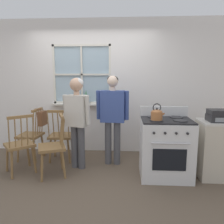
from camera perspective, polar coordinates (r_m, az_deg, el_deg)
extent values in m
plane|color=brown|center=(3.53, -8.05, -17.33)|extent=(16.00, 16.00, 0.00)
cube|color=white|center=(4.62, 17.67, 6.14)|extent=(2.84, 0.06, 2.70)
cube|color=white|center=(4.69, -7.54, -3.89)|extent=(1.19, 0.06, 1.01)
cube|color=white|center=(4.65, -8.10, 20.16)|extent=(1.19, 0.06, 0.50)
cube|color=silver|center=(4.53, -7.87, 1.91)|extent=(1.25, 0.10, 0.03)
cube|color=#9EB7C6|center=(4.58, -7.82, 9.68)|extent=(1.13, 0.01, 1.13)
cube|color=silver|center=(4.55, -7.90, 9.68)|extent=(0.04, 0.02, 1.19)
cube|color=silver|center=(4.55, -7.90, 9.68)|extent=(1.19, 0.02, 0.04)
cube|color=silver|center=(4.69, -14.88, 9.45)|extent=(0.04, 0.03, 1.19)
cube|color=silver|center=(4.47, -0.55, 9.77)|extent=(0.04, 0.03, 1.19)
cube|color=silver|center=(4.59, -8.07, 16.91)|extent=(1.19, 0.03, 0.04)
cube|color=silver|center=(4.58, -7.73, 2.44)|extent=(1.19, 0.03, 0.04)
cube|color=olive|center=(4.42, -20.59, -5.74)|extent=(0.43, 0.45, 0.04)
cylinder|color=olive|center=(4.71, -21.15, -7.97)|extent=(0.07, 0.07, 0.45)
cylinder|color=olive|center=(4.43, -23.30, -9.21)|extent=(0.07, 0.07, 0.45)
cylinder|color=olive|center=(4.56, -17.60, -8.32)|extent=(0.07, 0.07, 0.45)
cylinder|color=olive|center=(4.28, -19.58, -9.64)|extent=(0.07, 0.07, 0.45)
cylinder|color=olive|center=(4.45, -17.74, -2.34)|extent=(0.07, 0.02, 0.48)
cylinder|color=olive|center=(4.37, -18.25, -2.58)|extent=(0.07, 0.02, 0.48)
cylinder|color=olive|center=(4.29, -18.78, -2.83)|extent=(0.07, 0.02, 0.48)
cylinder|color=olive|center=(4.21, -19.33, -3.08)|extent=(0.07, 0.02, 0.48)
cylinder|color=olive|center=(4.14, -19.90, -3.34)|extent=(0.07, 0.02, 0.48)
cube|color=olive|center=(4.25, -18.96, 0.52)|extent=(0.07, 0.38, 0.04)
cube|color=olive|center=(3.62, -15.50, -8.84)|extent=(0.53, 0.54, 0.04)
cylinder|color=olive|center=(3.86, -17.90, -11.66)|extent=(0.09, 0.06, 0.45)
cylinder|color=olive|center=(3.54, -17.81, -13.61)|extent=(0.06, 0.09, 0.45)
cylinder|color=olive|center=(3.87, -13.07, -11.37)|extent=(0.06, 0.09, 0.45)
cylinder|color=olive|center=(3.56, -12.52, -13.28)|extent=(0.09, 0.06, 0.45)
cylinder|color=olive|center=(3.74, -13.21, -4.35)|extent=(0.07, 0.04, 0.48)
cylinder|color=olive|center=(3.65, -13.08, -4.68)|extent=(0.07, 0.04, 0.48)
cylinder|color=olive|center=(3.56, -12.93, -5.02)|extent=(0.07, 0.04, 0.48)
cylinder|color=olive|center=(3.48, -12.78, -5.38)|extent=(0.07, 0.04, 0.48)
cylinder|color=olive|center=(3.39, -12.63, -5.76)|extent=(0.07, 0.04, 0.48)
cube|color=olive|center=(3.51, -13.09, -1.01)|extent=(0.18, 0.37, 0.04)
cube|color=olive|center=(3.90, -23.00, -7.92)|extent=(0.58, 0.58, 0.04)
cylinder|color=olive|center=(4.16, -21.03, -10.26)|extent=(0.05, 0.09, 0.45)
cylinder|color=olive|center=(4.09, -25.68, -10.92)|extent=(0.09, 0.05, 0.45)
cylinder|color=olive|center=(3.87, -19.68, -11.68)|extent=(0.09, 0.05, 0.45)
cylinder|color=olive|center=(3.80, -24.69, -12.44)|extent=(0.05, 0.09, 0.45)
cylinder|color=olive|center=(3.72, -19.91, -4.73)|extent=(0.06, 0.06, 0.48)
cylinder|color=olive|center=(3.70, -21.24, -4.90)|extent=(0.06, 0.06, 0.48)
cylinder|color=olive|center=(3.68, -22.59, -5.07)|extent=(0.06, 0.06, 0.48)
cylinder|color=olive|center=(3.66, -23.96, -5.24)|extent=(0.06, 0.06, 0.48)
cylinder|color=olive|center=(3.64, -25.34, -5.41)|extent=(0.06, 0.06, 0.48)
cube|color=olive|center=(3.63, -22.85, -1.19)|extent=(0.31, 0.28, 0.04)
cube|color=olive|center=(4.23, -13.14, -6.06)|extent=(0.44, 0.42, 0.04)
cylinder|color=olive|center=(4.41, -10.34, -8.64)|extent=(0.07, 0.07, 0.45)
cylinder|color=olive|center=(4.49, -14.65, -8.47)|extent=(0.07, 0.07, 0.45)
cylinder|color=olive|center=(4.12, -11.22, -10.02)|extent=(0.07, 0.07, 0.45)
cylinder|color=olive|center=(4.20, -15.83, -9.80)|extent=(0.07, 0.07, 0.45)
cylinder|color=olive|center=(3.97, -11.34, -3.47)|extent=(0.02, 0.07, 0.48)
cylinder|color=olive|center=(3.99, -12.60, -3.45)|extent=(0.02, 0.07, 0.48)
cylinder|color=olive|center=(4.01, -13.85, -3.43)|extent=(0.02, 0.07, 0.48)
cylinder|color=olive|center=(4.04, -15.09, -3.40)|extent=(0.02, 0.07, 0.48)
cylinder|color=olive|center=(4.06, -16.31, -3.38)|extent=(0.02, 0.07, 0.48)
cube|color=olive|center=(3.96, -14.00, 0.14)|extent=(0.38, 0.06, 0.04)
cylinder|color=#4C4C51|center=(3.88, -9.70, -8.86)|extent=(0.12, 0.12, 0.75)
cylinder|color=#4C4C51|center=(3.82, -8.00, -9.14)|extent=(0.12, 0.12, 0.75)
cube|color=beige|center=(3.70, -9.11, 0.37)|extent=(0.39, 0.31, 0.52)
cylinder|color=beige|center=(3.79, -11.98, 0.82)|extent=(0.11, 0.13, 0.49)
cylinder|color=beige|center=(3.57, -6.42, 0.45)|extent=(0.11, 0.13, 0.49)
cylinder|color=tan|center=(3.66, -9.23, 4.90)|extent=(0.10, 0.10, 0.06)
sphere|color=tan|center=(3.65, -9.29, 7.11)|extent=(0.22, 0.22, 0.22)
ellipsoid|color=silver|center=(3.67, -9.18, 7.43)|extent=(0.22, 0.22, 0.18)
cylinder|color=#4C4C51|center=(3.97, -1.00, -8.03)|extent=(0.12, 0.12, 0.78)
cylinder|color=#4C4C51|center=(3.95, 1.32, -8.10)|extent=(0.12, 0.12, 0.78)
cube|color=#384C8E|center=(3.81, 0.16, 1.49)|extent=(0.43, 0.23, 0.55)
cylinder|color=#384C8E|center=(3.82, -3.54, 1.83)|extent=(0.08, 0.11, 0.51)
cylinder|color=#384C8E|center=(3.77, 3.85, 1.72)|extent=(0.08, 0.11, 0.51)
cylinder|color=beige|center=(3.78, 0.16, 6.10)|extent=(0.10, 0.10, 0.07)
sphere|color=beige|center=(3.78, 0.16, 8.05)|extent=(0.19, 0.19, 0.19)
ellipsoid|color=black|center=(3.79, 0.19, 8.32)|extent=(0.19, 0.19, 0.16)
cube|color=silver|center=(3.57, 13.80, -9.33)|extent=(0.77, 0.64, 0.90)
cube|color=black|center=(3.45, 14.10, -2.05)|extent=(0.76, 0.61, 0.02)
cylinder|color=#2D2D30|center=(3.30, 11.53, -2.18)|extent=(0.20, 0.20, 0.02)
cylinder|color=#2D2D30|center=(3.36, 17.42, -2.20)|extent=(0.20, 0.20, 0.02)
cylinder|color=#2D2D30|center=(3.55, 10.97, -1.34)|extent=(0.20, 0.20, 0.02)
cylinder|color=#2D2D30|center=(3.61, 16.46, -1.37)|extent=(0.20, 0.20, 0.02)
cube|color=silver|center=(3.72, 13.36, 0.23)|extent=(0.77, 0.06, 0.16)
cube|color=black|center=(3.29, 14.76, -12.03)|extent=(0.48, 0.01, 0.32)
cylinder|color=silver|center=(3.19, 15.02, -7.95)|extent=(0.54, 0.02, 0.02)
cylinder|color=#232326|center=(3.13, 10.90, -5.41)|extent=(0.04, 0.02, 0.04)
cylinder|color=#232326|center=(3.15, 13.70, -5.40)|extent=(0.04, 0.02, 0.04)
cylinder|color=#232326|center=(3.18, 16.46, -5.37)|extent=(0.04, 0.02, 0.04)
cylinder|color=#232326|center=(3.22, 19.16, -5.34)|extent=(0.04, 0.02, 0.04)
cylinder|color=#A86638|center=(3.29, 11.57, -1.00)|extent=(0.17, 0.17, 0.12)
ellipsoid|color=#A86638|center=(3.27, 11.61, 0.03)|extent=(0.16, 0.16, 0.07)
sphere|color=black|center=(3.27, 11.64, 0.81)|extent=(0.03, 0.03, 0.03)
cylinder|color=#A86638|center=(3.29, 12.98, -0.70)|extent=(0.08, 0.03, 0.07)
torus|color=black|center=(3.26, 11.65, 1.16)|extent=(0.12, 0.01, 0.12)
cylinder|color=#42474C|center=(4.49, -6.81, 2.66)|extent=(0.12, 0.12, 0.09)
cylinder|color=#33261C|center=(4.49, -6.82, 3.13)|extent=(0.11, 0.11, 0.01)
cone|color=#388447|center=(4.48, -6.63, 4.49)|extent=(0.06, 0.05, 0.20)
cone|color=#388447|center=(4.50, -6.88, 3.81)|extent=(0.04, 0.05, 0.10)
cone|color=#388447|center=(4.47, -7.07, 4.50)|extent=(0.09, 0.06, 0.21)
cone|color=#388447|center=(4.47, -6.78, 3.74)|extent=(0.04, 0.05, 0.09)
cube|color=brown|center=(4.23, -17.76, -1.58)|extent=(0.11, 0.23, 0.26)
torus|color=brown|center=(4.24, -18.85, 0.71)|extent=(0.13, 0.13, 0.01)
cube|color=beige|center=(3.82, 25.59, -8.98)|extent=(0.55, 0.50, 0.87)
cube|color=beige|center=(3.71, 26.08, -2.37)|extent=(0.55, 0.50, 0.03)
cube|color=#232326|center=(3.68, 26.27, -1.44)|extent=(0.34, 0.28, 0.10)
cube|color=#232326|center=(3.67, 26.38, -0.06)|extent=(0.32, 0.27, 0.08)
cube|color=gray|center=(3.55, 27.15, -1.88)|extent=(0.24, 0.01, 0.06)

